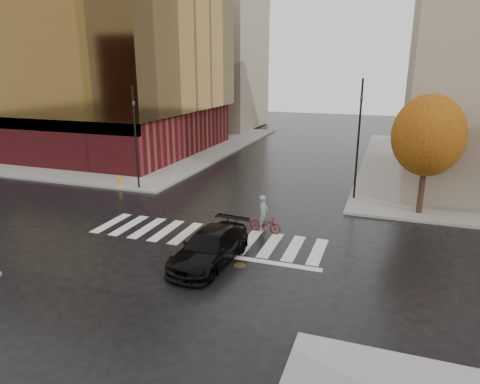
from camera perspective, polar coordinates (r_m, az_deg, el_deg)
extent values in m
plane|color=black|center=(20.78, -5.13, -6.37)|extent=(120.00, 120.00, 0.00)
cube|color=gray|center=(48.82, -17.53, 6.28)|extent=(30.00, 30.00, 0.15)
cube|color=silver|center=(21.20, -4.56, -5.87)|extent=(12.00, 3.00, 0.01)
cube|color=maroon|center=(46.83, -20.93, 8.13)|extent=(26.00, 18.00, 4.00)
cube|color=beige|center=(40.40, -29.19, 8.14)|extent=(26.00, 0.40, 1.00)
cube|color=olive|center=(46.51, -21.98, 17.91)|extent=(27.00, 19.00, 12.00)
cube|color=tan|center=(59.52, -4.62, 18.40)|extent=(14.00, 12.00, 20.00)
cylinder|color=#2E1F14|center=(25.67, 23.06, 0.46)|extent=(0.32, 0.32, 2.80)
ellipsoid|color=#AC6110|center=(25.09, 23.80, 6.88)|extent=(3.80, 3.80, 4.37)
imported|color=black|center=(18.17, -4.05, -7.39)|extent=(2.37, 5.00, 1.41)
imported|color=maroon|center=(21.49, 3.37, -4.28)|extent=(1.76, 0.83, 0.89)
imported|color=gray|center=(21.32, 3.14, -2.80)|extent=(0.52, 0.71, 1.81)
cylinder|color=black|center=(29.03, -13.74, 6.95)|extent=(0.12, 0.12, 6.68)
imported|color=black|center=(28.75, -14.07, 11.71)|extent=(0.18, 0.16, 0.83)
cylinder|color=black|center=(26.77, 15.49, 6.66)|extent=(0.12, 0.12, 7.23)
imported|color=black|center=(26.48, 15.93, 12.25)|extent=(0.20, 0.22, 0.90)
cylinder|color=#BF9C0B|center=(30.39, -15.75, 1.33)|extent=(0.23, 0.23, 0.58)
sphere|color=#BF9C0B|center=(30.32, -15.80, 1.86)|extent=(0.25, 0.25, 0.25)
cylinder|color=#51391D|center=(18.17, -0.03, -9.77)|extent=(0.67, 0.67, 0.01)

